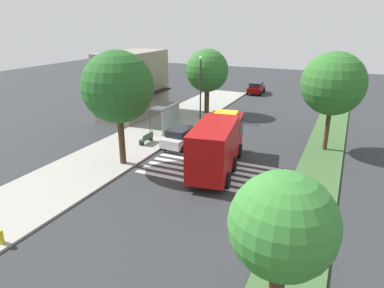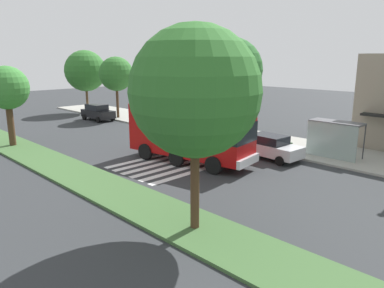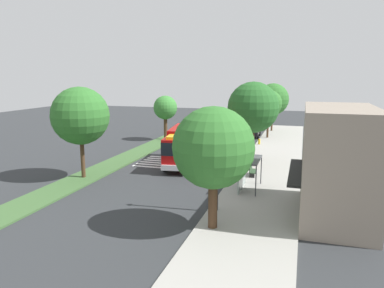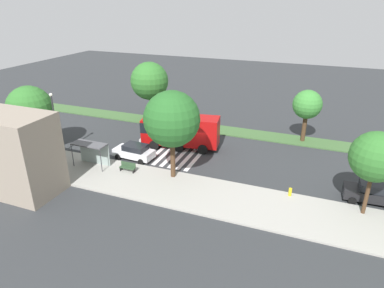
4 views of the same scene
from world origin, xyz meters
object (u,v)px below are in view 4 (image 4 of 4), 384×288
Objects in this scene: sidewalk_tree_west at (376,157)px; parked_car_west at (372,192)px; fire_truck at (179,130)px; median_tree_west at (149,81)px; sidewalk_tree_far_east at (30,108)px; median_tree_far_west at (307,105)px; parked_car_mid at (134,151)px; fire_hydrant at (290,192)px; bus_stop_shelter at (92,149)px; sidewalk_tree_center at (172,119)px; bench_near_shelter at (128,167)px; street_lamp at (55,119)px.

parked_car_west is at bearing -107.24° from sidewalk_tree_west.
fire_truck is 1.14× the size of median_tree_west.
sidewalk_tree_far_east is 1.18× the size of median_tree_far_west.
fire_truck is at bearing 136.23° from median_tree_west.
fire_hydrant is at bearing 177.36° from parked_car_mid.
bus_stop_shelter reaches higher than parked_car_mid.
sidewalk_tree_center reaches higher than parked_car_west.
median_tree_west reaches higher than bus_stop_shelter.
parked_car_mid is 22.49m from sidewalk_tree_west.
fire_truck is 20.05m from parked_car_west.
bus_stop_shelter is 0.48× the size of sidewalk_tree_far_east.
sidewalk_tree_west is at bearing -178.07° from bench_near_shelter.
fire_truck is 16.07m from sidewalk_tree_far_east.
sidewalk_tree_west reaches higher than median_tree_far_west.
fire_hydrant is (-24.61, -0.10, -3.55)m from street_lamp.
sidewalk_tree_west reaches higher than fire_hydrant.
street_lamp is (30.99, 1.80, 3.13)m from parked_car_west.
median_tree_west reaches higher than parked_car_mid.
parked_car_west is 1.23× the size of bus_stop_shelter.
street_lamp is at bearing -6.83° from bench_near_shelter.
fire_truck is 2.12× the size of parked_car_west.
sidewalk_tree_center is at bearing 2.65° from fire_hydrant.
sidewalk_tree_center reaches higher than bench_near_shelter.
bus_stop_shelter is at bearing 5.01° from sidewalk_tree_center.
sidewalk_tree_center is at bearing 0.00° from sidewalk_tree_west.
sidewalk_tree_center is at bearing -174.99° from bus_stop_shelter.
sidewalk_tree_west reaches higher than fire_truck.
sidewalk_tree_center is 16.56m from median_tree_west.
parked_car_mid is 2.75× the size of bench_near_shelter.
fire_truck reaches higher than bench_near_shelter.
median_tree_far_west is at bearing -143.38° from bus_stop_shelter.
parked_car_west is 4.74m from sidewalk_tree_west.
bus_stop_shelter is 0.42× the size of sidewalk_tree_center.
bus_stop_shelter is (6.23, 7.48, -0.19)m from fire_truck.
sidewalk_tree_center is (17.18, 2.20, 4.96)m from parked_car_west.
sidewalk_tree_center is at bearing 161.51° from parked_car_mid.
fire_hydrant is (5.70, -0.50, -4.56)m from sidewalk_tree_west.
bench_near_shelter is at bearing 43.08° from median_tree_far_west.
parked_car_mid is 9.09m from street_lamp.
sidewalk_tree_far_east is at bearing -0.00° from sidewalk_tree_center.
median_tree_far_west is 13.70m from fire_hydrant.
street_lamp is at bearing 28.23° from median_tree_far_west.
parked_car_mid is at bearing -72.03° from bench_near_shelter.
fire_hydrant is at bearing 147.15° from median_tree_west.
bench_near_shelter is 0.26× the size of median_tree_far_west.
median_tree_far_west is (6.44, -11.38, 3.64)m from parked_car_west.
median_tree_far_west is at bearing -180.00° from median_tree_west.
bus_stop_shelter is 19.43m from fire_hydrant.
fire_truck is 1.10× the size of sidewalk_tree_center.
fire_truck is 2.61× the size of bus_stop_shelter.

